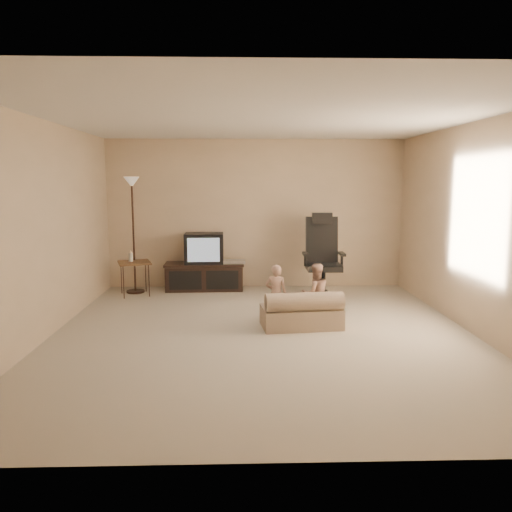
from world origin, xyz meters
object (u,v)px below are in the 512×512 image
Objects in this scene: office_chair at (323,268)px; floor_lamp at (133,209)px; child_sofa at (302,313)px; toddler_right at (315,294)px; side_table at (134,263)px; toddler_left at (276,294)px; tv_stand at (205,266)px.

office_chair is 0.70× the size of floor_lamp.
toddler_right is (0.18, 0.15, 0.20)m from child_sofa.
side_table is 2.72m from toddler_left.
office_chair reaches higher than child_sofa.
toddler_right is at bearing -54.96° from tv_stand.
tv_stand is 2.64m from child_sofa.
tv_stand reaches higher than side_table.
toddler_right is (-0.33, -1.48, -0.08)m from office_chair.
toddler_left is at bearing 138.19° from child_sofa.
side_table is at bearing 176.16° from office_chair.
floor_lamp is 3.44m from child_sofa.
child_sofa is 0.31m from toddler_right.
tv_stand is at bearing 162.86° from office_chair.
child_sofa is (1.36, -2.25, -0.20)m from tv_stand.
tv_stand is at bearing -66.44° from toddler_right.
toddler_right reaches higher than child_sofa.
toddler_right is at bearing -175.43° from toddler_left.
tv_stand is at bearing 9.10° from floor_lamp.
toddler_left is (-0.83, -1.41, -0.09)m from office_chair.
side_table is 0.87m from floor_lamp.
toddler_right is at bearing 33.92° from child_sofa.
toddler_left is (-0.31, 0.22, 0.19)m from child_sofa.
side_table is 0.39× the size of floor_lamp.
floor_lamp is (-0.03, 0.18, 0.85)m from side_table.
side_table is at bearing -25.77° from toddler_left.
toddler_left is at bearing -63.94° from tv_stand.
floor_lamp is at bearing -172.16° from tv_stand.
side_table is 0.96× the size of toddler_left.
toddler_right is at bearing -33.39° from side_table.
office_chair reaches higher than tv_stand.
child_sofa is at bearing -60.18° from tv_stand.
side_table is at bearing -46.13° from toddler_right.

